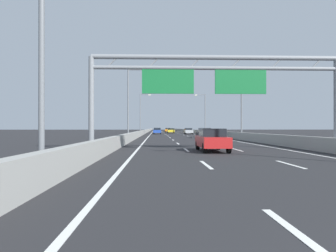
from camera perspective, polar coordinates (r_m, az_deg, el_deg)
ground_plane at (r=101.25m, az=0.15°, el=-1.14°), size 260.00×260.00×0.00m
lane_dash_left_0 at (r=5.35m, az=22.27°, el=-17.43°), size 0.16×3.00×0.01m
lane_dash_left_1 at (r=13.91m, az=6.70°, el=-6.77°), size 0.16×3.00×0.01m
lane_dash_left_2 at (r=22.81m, az=3.25°, el=-4.22°), size 0.16×3.00×0.01m
lane_dash_left_3 at (r=31.77m, az=1.74°, el=-3.10°), size 0.16×3.00×0.01m
lane_dash_left_4 at (r=40.74m, az=0.90°, el=-2.47°), size 0.16×3.00×0.01m
lane_dash_left_5 at (r=49.73m, az=0.37°, el=-2.06°), size 0.16×3.00×0.01m
lane_dash_left_6 at (r=58.72m, az=-0.01°, el=-1.78°), size 0.16×3.00×0.01m
lane_dash_left_7 at (r=67.71m, az=-0.28°, el=-1.58°), size 0.16×3.00×0.01m
lane_dash_left_8 at (r=76.70m, az=-0.49°, el=-1.42°), size 0.16×3.00×0.01m
lane_dash_left_9 at (r=85.70m, az=-0.65°, el=-1.30°), size 0.16×3.00×0.01m
lane_dash_left_10 at (r=94.70m, az=-0.79°, el=-1.20°), size 0.16×3.00×0.01m
lane_dash_left_11 at (r=103.69m, az=-0.90°, el=-1.11°), size 0.16×3.00×0.01m
lane_dash_left_12 at (r=112.69m, az=-0.99°, el=-1.04°), size 0.16×3.00×0.01m
lane_dash_left_13 at (r=121.69m, az=-1.07°, el=-0.98°), size 0.16×3.00×0.01m
lane_dash_left_14 at (r=130.69m, az=-1.14°, el=-0.93°), size 0.16×3.00×0.01m
lane_dash_left_15 at (r=139.68m, az=-1.20°, el=-0.89°), size 0.16×3.00×0.01m
lane_dash_left_16 at (r=148.68m, az=-1.25°, el=-0.85°), size 0.16×3.00×0.01m
lane_dash_left_17 at (r=157.68m, az=-1.29°, el=-0.81°), size 0.16×3.00×0.01m
lane_dash_right_1 at (r=14.89m, az=20.61°, el=-6.33°), size 0.16×3.00×0.01m
lane_dash_right_2 at (r=23.42m, az=12.07°, el=-4.11°), size 0.16×3.00×0.01m
lane_dash_right_3 at (r=32.21m, az=8.16°, el=-3.05°), size 0.16×3.00×0.01m
lane_dash_right_4 at (r=41.09m, az=5.93°, el=-2.45°), size 0.16×3.00×0.01m
lane_dash_right_5 at (r=50.01m, az=4.49°, el=-2.05°), size 0.16×3.00×0.01m
lane_dash_right_6 at (r=58.96m, az=3.49°, el=-1.78°), size 0.16×3.00×0.01m
lane_dash_right_7 at (r=67.92m, az=2.76°, el=-1.58°), size 0.16×3.00×0.01m
lane_dash_right_8 at (r=76.89m, az=2.20°, el=-1.42°), size 0.16×3.00×0.01m
lane_dash_right_9 at (r=85.86m, az=1.75°, el=-1.30°), size 0.16×3.00×0.01m
lane_dash_right_10 at (r=94.84m, az=1.39°, el=-1.20°), size 0.16×3.00×0.01m
lane_dash_right_11 at (r=103.83m, az=1.09°, el=-1.11°), size 0.16×3.00×0.01m
lane_dash_right_12 at (r=112.81m, az=0.84°, el=-1.04°), size 0.16×3.00×0.01m
lane_dash_right_13 at (r=121.80m, az=0.63°, el=-0.98°), size 0.16×3.00×0.01m
lane_dash_right_14 at (r=130.79m, az=0.44°, el=-0.93°), size 0.16×3.00×0.01m
lane_dash_right_15 at (r=139.78m, az=0.28°, el=-0.89°), size 0.16×3.00×0.01m
lane_dash_right_16 at (r=148.78m, az=0.14°, el=-0.85°), size 0.16×3.00×0.01m
lane_dash_right_17 at (r=157.77m, az=0.01°, el=-0.81°), size 0.16×3.00×0.01m
edge_line_left at (r=89.18m, az=-2.92°, el=-1.26°), size 0.16×176.00×0.01m
edge_line_right at (r=89.64m, az=3.80°, el=-1.25°), size 0.16×176.00×0.01m
barrier_left at (r=111.21m, az=-3.60°, el=-0.81°), size 0.45×220.00×0.95m
barrier_right at (r=111.69m, az=3.49°, el=-0.81°), size 0.45×220.00×0.95m
sign_gantry at (r=21.78m, az=7.92°, el=8.31°), size 16.62×0.36×6.36m
streetlamp_left_near at (r=12.04m, az=-20.21°, el=18.22°), size 2.58×0.28×9.50m
streetlamp_left_mid at (r=44.06m, az=-6.71°, el=4.72°), size 2.58×0.28×9.50m
streetlamp_right_mid at (r=45.36m, az=12.50°, el=4.58°), size 2.58×0.28×9.50m
streetlamp_left_far at (r=76.83m, az=-4.72°, el=2.60°), size 2.58×0.28×9.50m
streetlamp_right_far at (r=77.59m, az=6.38°, el=2.58°), size 2.58×0.28×9.50m
orange_car at (r=106.51m, az=-0.05°, el=-0.71°), size 1.82×4.52×1.39m
silver_car at (r=75.48m, az=3.61°, el=-0.88°), size 1.80×4.51×1.42m
yellow_car at (r=87.47m, az=0.50°, el=-0.81°), size 1.79×4.29×1.36m
blue_car at (r=76.42m, az=-1.91°, el=-0.86°), size 1.82×4.61×1.49m
red_car at (r=21.61m, az=7.74°, el=-2.42°), size 1.70×4.45×1.51m
black_car at (r=49.86m, az=6.38°, el=-1.20°), size 1.88×4.39×1.49m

